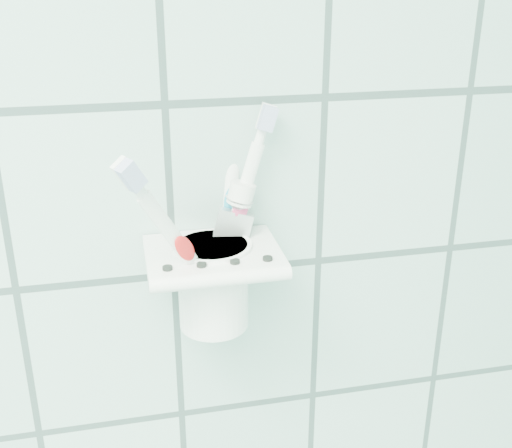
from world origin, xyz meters
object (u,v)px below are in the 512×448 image
(cup, at_px, (213,281))
(toothbrush_blue, at_px, (218,211))
(toothbrush_orange, at_px, (207,210))
(toothbrush_pink, at_px, (229,212))
(toothpaste_tube, at_px, (211,238))
(holder_bracket, at_px, (213,257))

(cup, xyz_separation_m, toothbrush_blue, (0.01, 0.01, 0.07))
(cup, distance_m, toothbrush_orange, 0.07)
(toothbrush_pink, relative_size, toothbrush_orange, 0.99)
(cup, bearing_deg, toothpaste_tube, 83.28)
(holder_bracket, height_order, toothbrush_pink, toothbrush_pink)
(cup, height_order, toothbrush_blue, toothbrush_blue)
(toothbrush_blue, relative_size, toothpaste_tube, 1.52)
(toothbrush_pink, bearing_deg, toothbrush_blue, 116.04)
(holder_bracket, relative_size, cup, 1.44)
(holder_bracket, height_order, toothpaste_tube, toothpaste_tube)
(toothbrush_blue, relative_size, toothbrush_orange, 1.02)
(holder_bracket, height_order, toothbrush_orange, toothbrush_orange)
(toothbrush_blue, xyz_separation_m, toothbrush_orange, (-0.01, 0.01, -0.00))
(toothbrush_pink, relative_size, toothpaste_tube, 1.47)
(holder_bracket, height_order, toothbrush_blue, toothbrush_blue)
(toothbrush_blue, distance_m, toothbrush_orange, 0.01)
(holder_bracket, xyz_separation_m, toothpaste_tube, (0.00, 0.02, 0.01))
(holder_bracket, relative_size, toothbrush_blue, 0.58)
(toothpaste_tube, bearing_deg, toothbrush_pink, -41.44)
(toothbrush_pink, bearing_deg, holder_bracket, 160.23)
(holder_bracket, bearing_deg, toothbrush_pink, 11.17)
(cup, xyz_separation_m, toothpaste_tube, (0.00, 0.02, 0.04))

